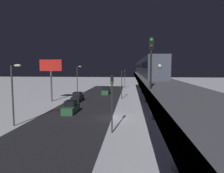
{
  "coord_description": "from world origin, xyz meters",
  "views": [
    {
      "loc": [
        -2.76,
        28.09,
        7.27
      ],
      "look_at": [
        1.85,
        -21.56,
        2.48
      ],
      "focal_mm": 32.12,
      "sensor_mm": 36.0,
      "label": 1
    }
  ],
  "objects": [
    {
      "name": "sedan_black",
      "position": [
        8.55,
        -13.51,
        0.78
      ],
      "size": [
        1.91,
        4.53,
        1.97
      ],
      "color": "black",
      "rests_on": "ground_plane"
    },
    {
      "name": "ground_plane",
      "position": [
        0.0,
        0.0,
        0.0
      ],
      "size": [
        240.0,
        240.0,
        0.0
      ],
      "primitive_type": "plane",
      "color": "white"
    },
    {
      "name": "traffic_light_near",
      "position": [
        -0.75,
        6.48,
        4.2
      ],
      "size": [
        0.32,
        0.44,
        6.4
      ],
      "color": "#2D2D2D",
      "rests_on": "ground_plane"
    },
    {
      "name": "elevated_railway",
      "position": [
        -6.34,
        -0.0,
        4.79
      ],
      "size": [
        5.0,
        98.19,
        5.58
      ],
      "color": "slate",
      "rests_on": "ground_plane"
    },
    {
      "name": "avenue_asphalt",
      "position": [
        5.35,
        0.0,
        0.0
      ],
      "size": [
        11.0,
        98.19,
        0.01
      ],
      "primitive_type": "cube",
      "color": "#28282D",
      "rests_on": "ground_plane"
    },
    {
      "name": "sedan_green",
      "position": [
        6.75,
        -2.83,
        0.8
      ],
      "size": [
        1.8,
        4.55,
        1.97
      ],
      "color": "#2D6038",
      "rests_on": "ground_plane"
    },
    {
      "name": "traffic_light_mid",
      "position": [
        -0.75,
        -17.67,
        4.2
      ],
      "size": [
        0.32,
        0.44,
        6.4
      ],
      "color": "#2D2D2D",
      "rests_on": "ground_plane"
    },
    {
      "name": "street_lamp_near",
      "position": [
        11.42,
        5.0,
        4.81
      ],
      "size": [
        1.35,
        0.44,
        7.65
      ],
      "color": "#38383D",
      "rests_on": "ground_plane"
    },
    {
      "name": "street_lamp_far",
      "position": [
        11.42,
        -25.0,
        4.81
      ],
      "size": [
        1.35,
        0.44,
        7.65
      ],
      "color": "#38383D",
      "rests_on": "ground_plane"
    },
    {
      "name": "rail_signal",
      "position": [
        -4.33,
        12.21,
        8.3
      ],
      "size": [
        0.36,
        0.41,
        4.0
      ],
      "color": "black",
      "rests_on": "elevated_railway"
    },
    {
      "name": "commercial_billboard",
      "position": [
        14.05,
        -13.02,
        6.83
      ],
      "size": [
        4.8,
        0.36,
        8.9
      ],
      "color": "#4C4C51",
      "rests_on": "ground_plane"
    },
    {
      "name": "traffic_light_far",
      "position": [
        -0.75,
        -41.82,
        4.2
      ],
      "size": [
        0.32,
        0.44,
        6.4
      ],
      "color": "#2D2D2D",
      "rests_on": "ground_plane"
    },
    {
      "name": "subway_train",
      "position": [
        -6.43,
        -25.52,
        7.36
      ],
      "size": [
        2.94,
        55.47,
        3.4
      ],
      "color": "#4C5160",
      "rests_on": "elevated_railway"
    },
    {
      "name": "sedan_green_2",
      "position": [
        3.95,
        -25.92,
        0.8
      ],
      "size": [
        1.8,
        4.61,
        1.97
      ],
      "rotation": [
        0.0,
        0.0,
        3.14
      ],
      "color": "#2D6038",
      "rests_on": "ground_plane"
    }
  ]
}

